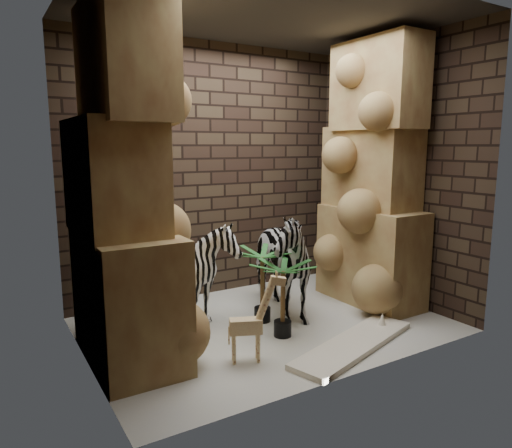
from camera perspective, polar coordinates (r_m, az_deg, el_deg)
floor at (r=4.87m, az=1.32°, el=-12.22°), size 3.50×3.50×0.00m
ceiling at (r=4.67m, az=1.47°, el=24.38°), size 3.50×3.50×0.00m
wall_back at (r=5.62m, az=-5.53°, el=6.42°), size 3.50×0.00×3.50m
wall_front at (r=3.54m, az=12.37°, el=4.37°), size 3.50×0.00×3.50m
wall_left at (r=3.88m, az=-21.03°, el=4.40°), size 0.00×3.00×3.00m
wall_right at (r=5.66m, az=16.58°, el=6.09°), size 0.00×3.00×3.00m
rock_pillar_left at (r=3.96m, az=-16.03°, el=4.75°), size 0.68×1.30×3.00m
rock_pillar_right at (r=5.42m, az=14.21°, el=6.06°), size 0.58×1.25×3.00m
zebra_right at (r=4.98m, az=2.19°, el=-3.45°), size 0.76×1.22×1.37m
zebra_left at (r=4.87m, az=-7.93°, el=-6.21°), size 1.12×1.27×0.98m
giraffe_toy at (r=3.96m, az=-1.27°, el=-11.27°), size 0.43×0.29×0.80m
palm_front at (r=4.82m, az=0.79°, el=-7.46°), size 0.36×0.36×0.79m
palm_back at (r=4.47m, az=3.32°, el=-9.17°), size 0.36×0.36×0.74m
surfboard at (r=4.46m, az=11.94°, el=-14.21°), size 1.59×0.81×0.05m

